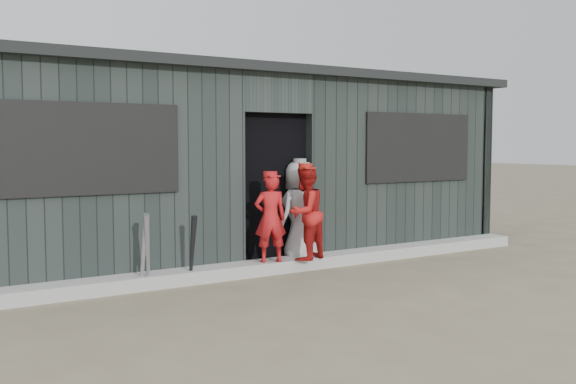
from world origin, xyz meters
TOP-DOWN VIEW (x-y plane):
  - ground at (0.00, 0.00)m, footprint 80.00×80.00m
  - curb at (0.00, 1.82)m, footprint 8.00×0.36m
  - bat_left at (-1.93, 1.69)m, footprint 0.12×0.20m
  - bat_mid at (-1.89, 1.67)m, footprint 0.18×0.30m
  - bat_right at (-1.35, 1.70)m, footprint 0.09×0.25m
  - player_red_left at (-0.29, 1.74)m, footprint 0.46×0.37m
  - player_red_right at (0.16, 1.64)m, footprint 0.70×0.63m
  - player_grey_back at (0.32, 2.02)m, footprint 0.78×0.62m
  - dugout at (-0.00, 3.50)m, footprint 8.30×3.30m

SIDE VIEW (x-z plane):
  - ground at x=0.00m, z-range 0.00..0.00m
  - curb at x=0.00m, z-range 0.00..0.15m
  - bat_right at x=-1.35m, z-range 0.00..0.80m
  - bat_mid at x=-1.89m, z-range 0.00..0.85m
  - bat_left at x=-1.93m, z-range 0.00..0.86m
  - player_grey_back at x=0.32m, z-range 0.00..1.39m
  - player_red_left at x=-0.29m, z-range 0.15..1.24m
  - player_red_right at x=0.16m, z-range 0.15..1.34m
  - dugout at x=0.00m, z-range -0.02..2.60m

